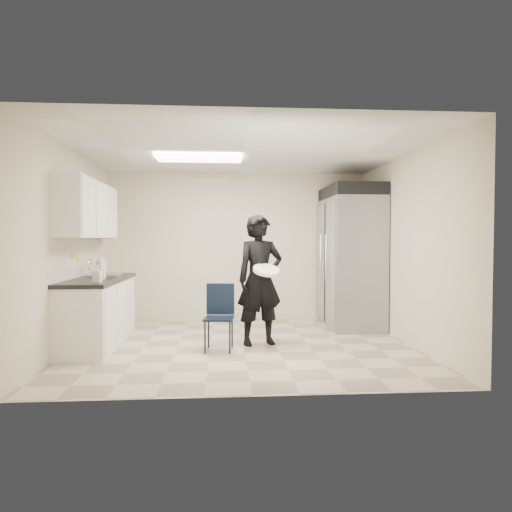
{
  "coord_description": "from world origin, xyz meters",
  "views": [
    {
      "loc": [
        -0.27,
        -6.08,
        1.42
      ],
      "look_at": [
        0.19,
        0.2,
        1.2
      ],
      "focal_mm": 32.0,
      "sensor_mm": 36.0,
      "label": 1
    }
  ],
  "objects": [
    {
      "name": "back_wall",
      "position": [
        0.0,
        2.0,
        1.3
      ],
      "size": [
        4.5,
        0.0,
        4.5
      ],
      "primitive_type": "plane",
      "rotation": [
        1.57,
        0.0,
        0.0
      ],
      "color": "beige",
      "rests_on": "floor"
    },
    {
      "name": "man_tuxedo",
      "position": [
        0.23,
        0.07,
        0.88
      ],
      "size": [
        0.74,
        0.59,
        1.76
      ],
      "primitive_type": "imported",
      "rotation": [
        0.0,
        0.0,
        0.27
      ],
      "color": "black",
      "rests_on": "floor"
    },
    {
      "name": "left_wall",
      "position": [
        -2.25,
        0.0,
        1.3
      ],
      "size": [
        0.0,
        4.0,
        4.0
      ],
      "primitive_type": "plane",
      "rotation": [
        1.57,
        0.0,
        1.57
      ],
      "color": "beige",
      "rests_on": "floor"
    },
    {
      "name": "folding_chair",
      "position": [
        -0.32,
        -0.24,
        0.41
      ],
      "size": [
        0.41,
        0.41,
        0.83
      ],
      "primitive_type": "cube",
      "rotation": [
        0.0,
        0.0,
        -0.11
      ],
      "color": "black",
      "rests_on": "floor"
    },
    {
      "name": "ceiling_panel",
      "position": [
        -0.6,
        0.4,
        2.57
      ],
      "size": [
        1.2,
        0.6,
        0.02
      ],
      "primitive_type": "cube",
      "color": "white",
      "rests_on": "ceiling"
    },
    {
      "name": "soap_bottle_a",
      "position": [
        -1.84,
        -0.1,
        1.08
      ],
      "size": [
        0.17,
        0.17,
        0.33
      ],
      "primitive_type": "imported",
      "rotation": [
        0.0,
        0.0,
        0.38
      ],
      "color": "white",
      "rests_on": "countertop"
    },
    {
      "name": "floor",
      "position": [
        0.0,
        0.0,
        0.0
      ],
      "size": [
        4.5,
        4.5,
        0.0
      ],
      "primitive_type": "plane",
      "color": "#BFB196",
      "rests_on": "ground"
    },
    {
      "name": "upper_cabinets",
      "position": [
        -2.08,
        0.2,
        1.83
      ],
      "size": [
        0.35,
        1.8,
        0.75
      ],
      "primitive_type": "cube",
      "color": "silver",
      "rests_on": "left_wall"
    },
    {
      "name": "lower_counter",
      "position": [
        -1.95,
        0.2,
        0.43
      ],
      "size": [
        0.6,
        1.9,
        0.86
      ],
      "primitive_type": "cube",
      "color": "silver",
      "rests_on": "floor"
    },
    {
      "name": "fridge_compressor",
      "position": [
        1.83,
        1.27,
        2.2
      ],
      "size": [
        0.8,
        1.35,
        0.2
      ],
      "primitive_type": "cube",
      "color": "black",
      "rests_on": "commercial_fridge"
    },
    {
      "name": "towel_dispenser",
      "position": [
        -2.14,
        1.35,
        1.62
      ],
      "size": [
        0.22,
        0.3,
        0.35
      ],
      "primitive_type": "cube",
      "color": "black",
      "rests_on": "left_wall"
    },
    {
      "name": "right_wall",
      "position": [
        2.25,
        0.0,
        1.3
      ],
      "size": [
        0.0,
        4.0,
        4.0
      ],
      "primitive_type": "plane",
      "rotation": [
        1.57,
        0.0,
        -1.57
      ],
      "color": "beige",
      "rests_on": "floor"
    },
    {
      "name": "commercial_fridge",
      "position": [
        1.83,
        1.27,
        1.05
      ],
      "size": [
        0.8,
        1.35,
        2.1
      ],
      "primitive_type": "cube",
      "color": "gray",
      "rests_on": "floor"
    },
    {
      "name": "notice_sticker_right",
      "position": [
        -2.24,
        0.3,
        1.18
      ],
      "size": [
        0.0,
        0.12,
        0.07
      ],
      "primitive_type": "cube",
      "color": "yellow",
      "rests_on": "left_wall"
    },
    {
      "name": "ceiling",
      "position": [
        0.0,
        0.0,
        2.6
      ],
      "size": [
        4.5,
        4.5,
        0.0
      ],
      "primitive_type": "plane",
      "rotation": [
        3.14,
        0.0,
        0.0
      ],
      "color": "silver",
      "rests_on": "back_wall"
    },
    {
      "name": "faucet",
      "position": [
        -2.13,
        0.45,
        1.02
      ],
      "size": [
        0.02,
        0.02,
        0.24
      ],
      "primitive_type": "cylinder",
      "color": "silver",
      "rests_on": "countertop"
    },
    {
      "name": "countertop",
      "position": [
        -1.95,
        0.2,
        0.89
      ],
      "size": [
        0.64,
        1.95,
        0.05
      ],
      "primitive_type": "cube",
      "color": "black",
      "rests_on": "lower_counter"
    },
    {
      "name": "sink",
      "position": [
        -1.93,
        0.45,
        0.87
      ],
      "size": [
        0.42,
        0.4,
        0.14
      ],
      "primitive_type": "cube",
      "color": "gray",
      "rests_on": "countertop"
    },
    {
      "name": "soap_bottle_b",
      "position": [
        -1.79,
        -0.46,
        1.01
      ],
      "size": [
        0.1,
        0.1,
        0.21
      ],
      "primitive_type": "imported",
      "rotation": [
        0.0,
        0.0,
        -0.08
      ],
      "color": "#A8A6B1",
      "rests_on": "countertop"
    },
    {
      "name": "notice_sticker_left",
      "position": [
        -2.24,
        0.1,
        1.22
      ],
      "size": [
        0.0,
        0.12,
        0.07
      ],
      "primitive_type": "cube",
      "color": "yellow",
      "rests_on": "left_wall"
    },
    {
      "name": "bucket_lid",
      "position": [
        0.3,
        -0.17,
        1.03
      ],
      "size": [
        0.43,
        0.43,
        0.04
      ],
      "primitive_type": "cylinder",
      "rotation": [
        0.0,
        0.0,
        0.27
      ],
      "color": "white",
      "rests_on": "man_tuxedo"
    }
  ]
}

